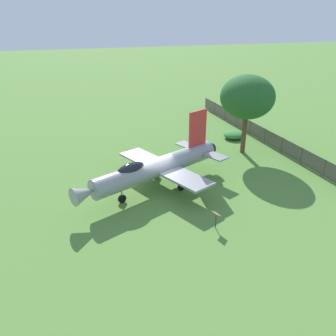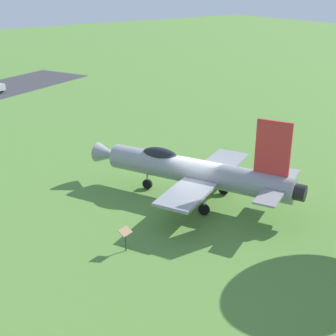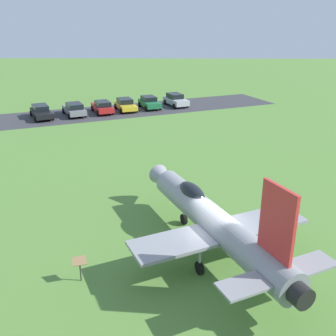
# 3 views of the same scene
# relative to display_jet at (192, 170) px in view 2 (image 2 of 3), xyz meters

# --- Properties ---
(ground_plane) EXTENTS (200.00, 200.00, 0.00)m
(ground_plane) POSITION_rel_display_jet_xyz_m (0.14, -0.29, -1.78)
(ground_plane) COLOR #568438
(display_jet) EXTENTS (8.70, 12.07, 5.25)m
(display_jet) POSITION_rel_display_jet_xyz_m (0.00, 0.00, 0.00)
(display_jet) COLOR gray
(display_jet) RESTS_ON ground_plane
(info_plaque) EXTENTS (0.69, 0.55, 1.14)m
(info_plaque) POSITION_rel_display_jet_xyz_m (-5.89, -2.44, -0.93)
(info_plaque) COLOR #333333
(info_plaque) RESTS_ON ground_plane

